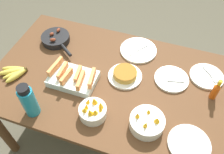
% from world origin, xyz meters
% --- Properties ---
extents(ground_plane, '(14.00, 14.00, 0.00)m').
position_xyz_m(ground_plane, '(0.00, 0.00, 0.00)').
color(ground_plane, '#565142').
extents(dining_table, '(1.63, 0.97, 0.78)m').
position_xyz_m(dining_table, '(0.00, 0.00, 0.68)').
color(dining_table, brown).
rests_on(dining_table, ground_plane).
extents(banana_bunch, '(0.19, 0.18, 0.04)m').
position_xyz_m(banana_bunch, '(-0.64, -0.17, 0.80)').
color(banana_bunch, gold).
rests_on(banana_bunch, dining_table).
extents(melon_tray, '(0.31, 0.21, 0.10)m').
position_xyz_m(melon_tray, '(-0.24, -0.09, 0.81)').
color(melon_tray, silver).
rests_on(melon_tray, dining_table).
extents(skillet, '(0.31, 0.25, 0.08)m').
position_xyz_m(skillet, '(-0.53, 0.22, 0.81)').
color(skillet, black).
rests_on(skillet, dining_table).
extents(frittata_plate_center, '(0.23, 0.23, 0.06)m').
position_xyz_m(frittata_plate_center, '(0.07, 0.05, 0.80)').
color(frittata_plate_center, silver).
rests_on(frittata_plate_center, dining_table).
extents(empty_plate_near_front, '(0.24, 0.24, 0.02)m').
position_xyz_m(empty_plate_near_front, '(0.55, -0.29, 0.79)').
color(empty_plate_near_front, silver).
rests_on(empty_plate_near_front, dining_table).
extents(empty_plate_far_left, '(0.23, 0.23, 0.02)m').
position_xyz_m(empty_plate_far_left, '(0.38, 0.13, 0.79)').
color(empty_plate_far_left, silver).
rests_on(empty_plate_far_left, dining_table).
extents(empty_plate_far_right, '(0.23, 0.23, 0.02)m').
position_xyz_m(empty_plate_far_right, '(0.60, 0.23, 0.79)').
color(empty_plate_far_right, silver).
rests_on(empty_plate_far_right, dining_table).
extents(empty_plate_mid_edge, '(0.27, 0.27, 0.02)m').
position_xyz_m(empty_plate_mid_edge, '(0.09, 0.33, 0.79)').
color(empty_plate_mid_edge, silver).
rests_on(empty_plate_mid_edge, dining_table).
extents(fruit_bowl_mango, '(0.16, 0.16, 0.12)m').
position_xyz_m(fruit_bowl_mango, '(-0.02, -0.29, 0.82)').
color(fruit_bowl_mango, silver).
rests_on(fruit_bowl_mango, dining_table).
extents(fruit_bowl_citrus, '(0.20, 0.20, 0.12)m').
position_xyz_m(fruit_bowl_citrus, '(0.30, -0.26, 0.82)').
color(fruit_bowl_citrus, silver).
rests_on(fruit_bowl_citrus, dining_table).
extents(water_bottle, '(0.09, 0.09, 0.24)m').
position_xyz_m(water_bottle, '(-0.37, -0.39, 0.89)').
color(water_bottle, teal).
rests_on(water_bottle, dining_table).
extents(hot_sauce_bottle, '(0.04, 0.04, 0.16)m').
position_xyz_m(hot_sauce_bottle, '(0.65, 0.08, 0.85)').
color(hot_sauce_bottle, '#C64C0F').
rests_on(hot_sauce_bottle, dining_table).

